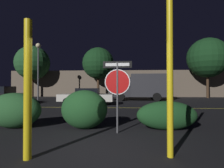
% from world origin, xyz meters
% --- Properties ---
extents(ground_plane, '(260.00, 260.00, 0.00)m').
position_xyz_m(ground_plane, '(0.00, 0.00, 0.00)').
color(ground_plane, black).
extents(road_center_stripe, '(40.09, 0.12, 0.01)m').
position_xyz_m(road_center_stripe, '(0.00, 8.26, 0.00)').
color(road_center_stripe, gold).
rests_on(road_center_stripe, ground_plane).
extents(stop_sign, '(0.94, 0.08, 2.30)m').
position_xyz_m(stop_sign, '(0.42, 1.72, 1.64)').
color(stop_sign, '#4C4C51').
rests_on(stop_sign, ground_plane).
extents(yellow_pole_left, '(0.16, 0.16, 2.88)m').
position_xyz_m(yellow_pole_left, '(-1.36, -0.42, 1.44)').
color(yellow_pole_left, yellow).
rests_on(yellow_pole_left, ground_plane).
extents(yellow_pole_right, '(0.13, 0.13, 3.60)m').
position_xyz_m(yellow_pole_right, '(1.60, -0.12, 1.80)').
color(yellow_pole_right, yellow).
rests_on(yellow_pole_right, ground_plane).
extents(hedge_bush_1, '(1.94, 1.14, 1.26)m').
position_xyz_m(hedge_bush_1, '(-3.30, 2.17, 0.63)').
color(hedge_bush_1, '#285B2D').
rests_on(hedge_bush_1, ground_plane).
extents(hedge_bush_2, '(1.63, 1.15, 1.36)m').
position_xyz_m(hedge_bush_2, '(-0.76, 2.22, 0.68)').
color(hedge_bush_2, '#1E4C23').
rests_on(hedge_bush_2, ground_plane).
extents(hedge_bush_3, '(2.05, 0.79, 0.99)m').
position_xyz_m(hedge_bush_3, '(2.10, 2.22, 0.49)').
color(hedge_bush_3, '#19421E').
rests_on(hedge_bush_3, ground_plane).
extents(passing_car_2, '(4.48, 1.94, 1.34)m').
position_xyz_m(passing_car_2, '(-2.35, 10.28, 0.68)').
color(passing_car_2, silver).
rests_on(passing_car_2, ground_plane).
extents(delivery_truck, '(6.15, 2.52, 2.78)m').
position_xyz_m(delivery_truck, '(2.14, 14.91, 1.54)').
color(delivery_truck, '#2D2D33').
rests_on(delivery_truck, ground_plane).
extents(street_lamp, '(0.54, 0.54, 6.30)m').
position_xyz_m(street_lamp, '(-8.79, 14.96, 4.52)').
color(street_lamp, '#4C4C51').
rests_on(street_lamp, ground_plane).
extents(tree_0, '(4.65, 4.65, 7.06)m').
position_xyz_m(tree_0, '(-11.82, 19.44, 4.72)').
color(tree_0, '#422D1E').
rests_on(tree_0, ground_plane).
extents(tree_1, '(5.07, 5.07, 7.69)m').
position_xyz_m(tree_1, '(11.49, 19.17, 5.15)').
color(tree_1, '#422D1E').
rests_on(tree_1, ground_plane).
extents(tree_2, '(4.14, 4.14, 6.60)m').
position_xyz_m(tree_2, '(-2.62, 18.94, 4.52)').
color(tree_2, '#422D1E').
rests_on(tree_2, ground_plane).
extents(building_backdrop, '(30.34, 4.64, 3.76)m').
position_xyz_m(building_backdrop, '(-0.59, 23.09, 1.88)').
color(building_backdrop, '#6B5B4C').
rests_on(building_backdrop, ground_plane).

